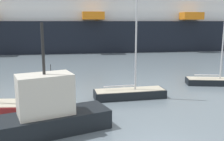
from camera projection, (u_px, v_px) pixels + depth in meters
name	position (u px, v px, depth m)	size (l,w,h in m)	color
sailboat_2	(130.00, 92.00, 19.72)	(5.49, 1.63, 9.97)	black
sailboat_3	(215.00, 80.00, 23.86)	(5.44, 2.85, 8.53)	black
fishing_boat_0	(42.00, 114.00, 13.29)	(7.69, 4.04, 5.75)	black
channel_buoy_0	(51.00, 75.00, 26.53)	(0.65, 0.65, 1.47)	red
cruise_ship	(43.00, 24.00, 51.82)	(106.15, 19.29, 16.81)	black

